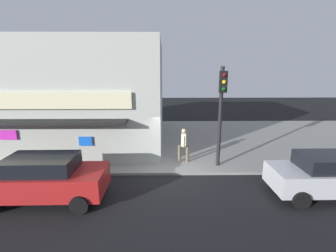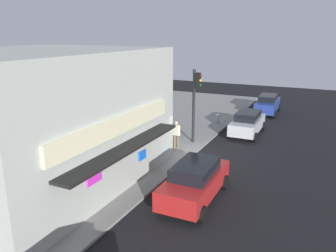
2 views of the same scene
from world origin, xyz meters
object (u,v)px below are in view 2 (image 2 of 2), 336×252
Objects in this scene: pedestrian at (176,134)px; parked_car_blue at (268,104)px; parked_car_red at (195,181)px; trash_can at (82,190)px; fire_hydrant at (218,119)px; parked_car_silver at (248,123)px; traffic_light at (195,96)px.

pedestrian is 12.91m from parked_car_blue.
parked_car_red is (-5.39, -3.33, -0.20)m from pedestrian.
trash_can is at bearing 167.72° from parked_car_blue.
fire_hydrant is at bearing 13.03° from parked_car_red.
pedestrian is (-6.90, 0.49, 0.60)m from fire_hydrant.
pedestrian is 0.39× the size of parked_car_silver.
parked_car_red is (-10.69, -0.15, 0.02)m from parked_car_silver.
parked_car_silver is at bearing -120.77° from fire_hydrant.
parked_car_red is at bearing -166.97° from fire_hydrant.
trash_can is 20.52m from parked_car_blue.
trash_can is 7.67m from pedestrian.
traffic_light is 5.04m from parked_car_silver.
parked_car_silver is 7.17m from parked_car_blue.
pedestrian is at bearing 164.96° from parked_car_blue.
trash_can is at bearing 174.08° from fire_hydrant.
fire_hydrant is 0.16× the size of parked_car_red.
parked_car_blue is at bearing -15.04° from pedestrian.
traffic_light is 7.91m from parked_car_red.
trash_can is 0.44× the size of pedestrian.
traffic_light is 5.89m from fire_hydrant.
parked_car_blue is (12.47, -3.35, -0.20)m from pedestrian.
trash_can is (-14.48, 1.50, 0.03)m from fire_hydrant.
traffic_light is at bearing -18.96° from pedestrian.
traffic_light reaches higher than trash_can.
parked_car_red is (-7.05, -2.76, -2.29)m from traffic_light.
traffic_light is 9.75m from trash_can.
parked_car_red reaches higher than parked_car_silver.
pedestrian is 0.38× the size of parked_car_red.
pedestrian is at bearing 149.01° from parked_car_silver.
traffic_light is 6.28× the size of trash_can.
traffic_light reaches higher than parked_car_silver.
parked_car_red is (2.19, -4.35, 0.37)m from trash_can.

